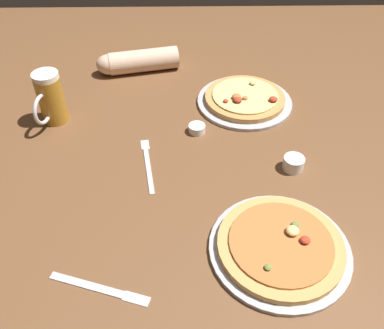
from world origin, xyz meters
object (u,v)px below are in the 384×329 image
(beer_mug_dark, at_px, (50,99))
(knife_right, at_px, (100,288))
(pizza_plate_near, at_px, (280,247))
(ramekin_sauce, at_px, (197,129))
(pizza_plate_far, at_px, (245,99))
(ramekin_butter, at_px, (293,162))
(diner_arm, at_px, (136,61))
(fork_left, at_px, (148,163))

(beer_mug_dark, height_order, knife_right, beer_mug_dark)
(beer_mug_dark, bearing_deg, pizza_plate_near, -39.22)
(ramekin_sauce, relative_size, knife_right, 0.23)
(ramekin_sauce, bearing_deg, pizza_plate_far, 42.75)
(ramekin_butter, height_order, diner_arm, diner_arm)
(beer_mug_dark, bearing_deg, ramekin_butter, -18.06)
(pizza_plate_far, xyz_separation_m, knife_right, (-0.40, -0.72, -0.01))
(ramekin_butter, height_order, knife_right, ramekin_butter)
(pizza_plate_near, xyz_separation_m, pizza_plate_far, (-0.01, 0.62, -0.00))
(pizza_plate_near, height_order, pizza_plate_far, same)
(pizza_plate_near, xyz_separation_m, ramekin_butter, (0.09, 0.29, 0.00))
(ramekin_sauce, xyz_separation_m, ramekin_butter, (0.27, -0.17, 0.01))
(ramekin_butter, bearing_deg, fork_left, 177.27)
(ramekin_sauce, bearing_deg, ramekin_butter, -32.17)
(beer_mug_dark, relative_size, knife_right, 0.75)
(knife_right, xyz_separation_m, diner_arm, (0.00, 0.95, 0.04))
(ramekin_sauce, relative_size, ramekin_butter, 0.89)
(ramekin_butter, height_order, fork_left, ramekin_butter)
(pizza_plate_far, relative_size, fork_left, 1.40)
(beer_mug_dark, xyz_separation_m, fork_left, (0.32, -0.22, -0.08))
(pizza_plate_far, bearing_deg, fork_left, -135.84)
(ramekin_sauce, height_order, fork_left, ramekin_sauce)
(ramekin_sauce, distance_m, ramekin_butter, 0.32)
(ramekin_butter, distance_m, knife_right, 0.64)
(beer_mug_dark, relative_size, fork_left, 0.74)
(beer_mug_dark, xyz_separation_m, knife_right, (0.24, -0.63, -0.08))
(beer_mug_dark, height_order, ramekin_sauce, beer_mug_dark)
(beer_mug_dark, distance_m, knife_right, 0.68)
(ramekin_butter, bearing_deg, beer_mug_dark, 161.94)
(pizza_plate_far, distance_m, ramekin_sauce, 0.23)
(pizza_plate_near, bearing_deg, diner_arm, 115.89)
(fork_left, height_order, knife_right, same)
(pizza_plate_near, height_order, fork_left, pizza_plate_near)
(pizza_plate_near, distance_m, ramekin_butter, 0.31)
(pizza_plate_near, distance_m, pizza_plate_far, 0.62)
(pizza_plate_far, bearing_deg, ramekin_butter, -72.68)
(pizza_plate_near, bearing_deg, fork_left, 137.02)
(pizza_plate_near, relative_size, diner_arm, 1.07)
(pizza_plate_near, relative_size, knife_right, 1.45)
(ramekin_sauce, bearing_deg, knife_right, -112.38)
(ramekin_sauce, distance_m, diner_arm, 0.45)
(knife_right, bearing_deg, ramekin_butter, 37.46)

